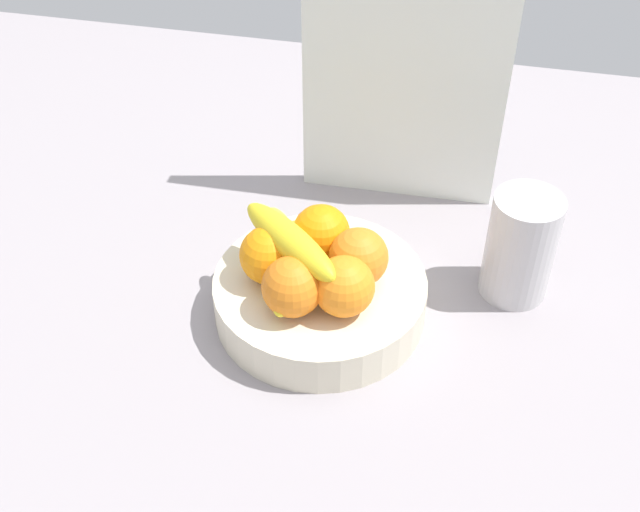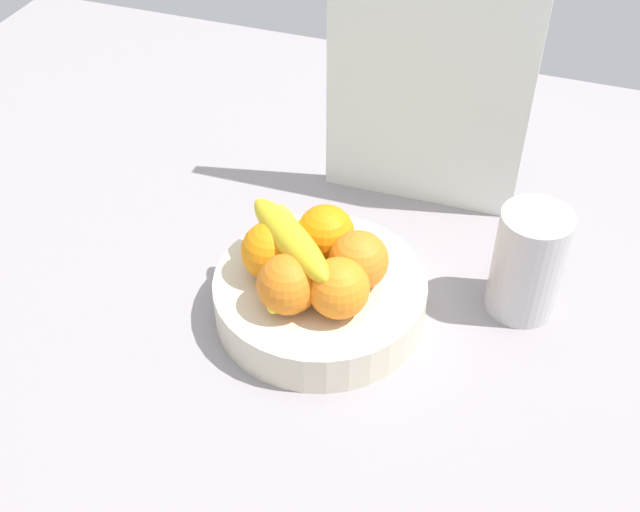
{
  "view_description": "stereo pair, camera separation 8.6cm",
  "coord_description": "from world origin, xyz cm",
  "px_view_note": "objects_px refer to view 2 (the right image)",
  "views": [
    {
      "loc": [
        14.32,
        -71.1,
        73.1
      ],
      "look_at": [
        -1.11,
        -1.2,
        9.54
      ],
      "focal_mm": 45.1,
      "sensor_mm": 36.0,
      "label": 1
    },
    {
      "loc": [
        22.59,
        -68.75,
        73.1
      ],
      "look_at": [
        -1.11,
        -1.2,
        9.54
      ],
      "focal_mm": 45.1,
      "sensor_mm": 36.0,
      "label": 2
    }
  ],
  "objects_px": {
    "orange_center": "(270,251)",
    "cutting_board": "(427,90)",
    "orange_back_left": "(288,284)",
    "orange_front_right": "(326,233)",
    "orange_back_right": "(339,288)",
    "fruit_bowl": "(320,296)",
    "banana_bunch": "(290,250)",
    "orange_front_left": "(359,259)",
    "thermos_tumbler": "(528,263)"
  },
  "relations": [
    {
      "from": "fruit_bowl",
      "to": "orange_back_right",
      "type": "height_order",
      "value": "orange_back_right"
    },
    {
      "from": "thermos_tumbler",
      "to": "fruit_bowl",
      "type": "bearing_deg",
      "value": -157.87
    },
    {
      "from": "orange_back_left",
      "to": "thermos_tumbler",
      "type": "xyz_separation_m",
      "value": [
        0.26,
        0.15,
        -0.02
      ]
    },
    {
      "from": "orange_front_right",
      "to": "orange_back_right",
      "type": "xyz_separation_m",
      "value": [
        0.05,
        -0.09,
        0.0
      ]
    },
    {
      "from": "orange_front_left",
      "to": "banana_bunch",
      "type": "height_order",
      "value": "banana_bunch"
    },
    {
      "from": "orange_back_left",
      "to": "thermos_tumbler",
      "type": "relative_size",
      "value": 0.5
    },
    {
      "from": "thermos_tumbler",
      "to": "cutting_board",
      "type": "bearing_deg",
      "value": 134.74
    },
    {
      "from": "orange_back_right",
      "to": "thermos_tumbler",
      "type": "bearing_deg",
      "value": 34.69
    },
    {
      "from": "fruit_bowl",
      "to": "thermos_tumbler",
      "type": "xyz_separation_m",
      "value": [
        0.24,
        0.1,
        0.05
      ]
    },
    {
      "from": "cutting_board",
      "to": "thermos_tumbler",
      "type": "relative_size",
      "value": 2.46
    },
    {
      "from": "orange_front_right",
      "to": "orange_back_left",
      "type": "height_order",
      "value": "same"
    },
    {
      "from": "orange_center",
      "to": "cutting_board",
      "type": "bearing_deg",
      "value": 67.69
    },
    {
      "from": "orange_back_right",
      "to": "cutting_board",
      "type": "relative_size",
      "value": 0.2
    },
    {
      "from": "banana_bunch",
      "to": "cutting_board",
      "type": "relative_size",
      "value": 0.48
    },
    {
      "from": "orange_back_left",
      "to": "thermos_tumbler",
      "type": "distance_m",
      "value": 0.3
    },
    {
      "from": "orange_front_right",
      "to": "orange_back_right",
      "type": "height_order",
      "value": "same"
    },
    {
      "from": "orange_front_left",
      "to": "orange_back_right",
      "type": "xyz_separation_m",
      "value": [
        -0.01,
        -0.06,
        0.0
      ]
    },
    {
      "from": "orange_front_left",
      "to": "fruit_bowl",
      "type": "bearing_deg",
      "value": -161.37
    },
    {
      "from": "orange_back_left",
      "to": "orange_back_right",
      "type": "distance_m",
      "value": 0.06
    },
    {
      "from": "cutting_board",
      "to": "thermos_tumbler",
      "type": "bearing_deg",
      "value": -46.3
    },
    {
      "from": "orange_center",
      "to": "banana_bunch",
      "type": "xyz_separation_m",
      "value": [
        0.02,
        0.0,
        0.01
      ]
    },
    {
      "from": "orange_front_left",
      "to": "banana_bunch",
      "type": "bearing_deg",
      "value": -166.39
    },
    {
      "from": "orange_back_left",
      "to": "fruit_bowl",
      "type": "bearing_deg",
      "value": 69.43
    },
    {
      "from": "orange_back_right",
      "to": "banana_bunch",
      "type": "height_order",
      "value": "banana_bunch"
    },
    {
      "from": "fruit_bowl",
      "to": "orange_front_left",
      "type": "height_order",
      "value": "orange_front_left"
    },
    {
      "from": "fruit_bowl",
      "to": "banana_bunch",
      "type": "xyz_separation_m",
      "value": [
        -0.04,
        -0.0,
        0.07
      ]
    },
    {
      "from": "orange_center",
      "to": "cutting_board",
      "type": "distance_m",
      "value": 0.32
    },
    {
      "from": "orange_back_left",
      "to": "orange_center",
      "type": "bearing_deg",
      "value": 130.51
    },
    {
      "from": "orange_center",
      "to": "banana_bunch",
      "type": "relative_size",
      "value": 0.42
    },
    {
      "from": "orange_front_right",
      "to": "orange_back_left",
      "type": "distance_m",
      "value": 0.1
    },
    {
      "from": "banana_bunch",
      "to": "thermos_tumbler",
      "type": "height_order",
      "value": "thermos_tumbler"
    },
    {
      "from": "orange_front_left",
      "to": "orange_center",
      "type": "distance_m",
      "value": 0.11
    },
    {
      "from": "orange_back_left",
      "to": "cutting_board",
      "type": "bearing_deg",
      "value": 77.03
    },
    {
      "from": "orange_back_left",
      "to": "banana_bunch",
      "type": "height_order",
      "value": "banana_bunch"
    },
    {
      "from": "orange_front_left",
      "to": "thermos_tumbler",
      "type": "height_order",
      "value": "thermos_tumbler"
    },
    {
      "from": "orange_front_left",
      "to": "orange_back_right",
      "type": "height_order",
      "value": "same"
    },
    {
      "from": "orange_back_left",
      "to": "cutting_board",
      "type": "height_order",
      "value": "cutting_board"
    },
    {
      "from": "orange_front_right",
      "to": "banana_bunch",
      "type": "relative_size",
      "value": 0.42
    },
    {
      "from": "fruit_bowl",
      "to": "orange_back_left",
      "type": "relative_size",
      "value": 3.65
    },
    {
      "from": "orange_front_right",
      "to": "thermos_tumbler",
      "type": "bearing_deg",
      "value": 11.44
    },
    {
      "from": "orange_front_left",
      "to": "orange_center",
      "type": "bearing_deg",
      "value": -168.0
    },
    {
      "from": "orange_front_left",
      "to": "orange_back_left",
      "type": "distance_m",
      "value": 0.1
    },
    {
      "from": "fruit_bowl",
      "to": "orange_center",
      "type": "xyz_separation_m",
      "value": [
        -0.06,
        -0.01,
        0.06
      ]
    },
    {
      "from": "orange_front_left",
      "to": "orange_front_right",
      "type": "relative_size",
      "value": 1.0
    },
    {
      "from": "orange_front_right",
      "to": "orange_back_left",
      "type": "bearing_deg",
      "value": -96.57
    },
    {
      "from": "fruit_bowl",
      "to": "orange_front_right",
      "type": "relative_size",
      "value": 3.65
    },
    {
      "from": "orange_back_left",
      "to": "thermos_tumbler",
      "type": "bearing_deg",
      "value": 30.43
    },
    {
      "from": "orange_front_right",
      "to": "orange_center",
      "type": "relative_size",
      "value": 1.0
    },
    {
      "from": "orange_back_right",
      "to": "orange_front_right",
      "type": "bearing_deg",
      "value": 117.76
    },
    {
      "from": "cutting_board",
      "to": "orange_front_left",
      "type": "bearing_deg",
      "value": -93.49
    }
  ]
}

